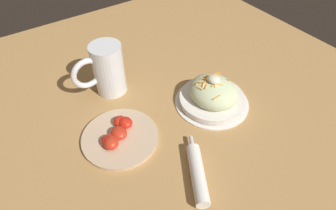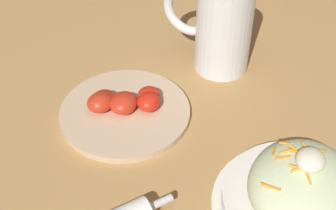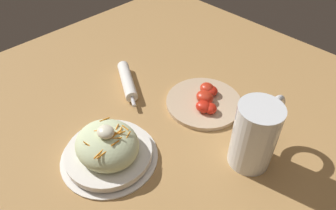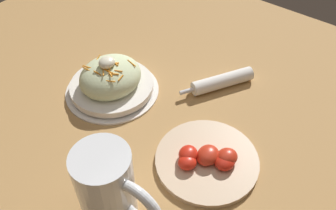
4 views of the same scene
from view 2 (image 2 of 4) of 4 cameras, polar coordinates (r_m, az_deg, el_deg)
name	(u,v)px [view 2 (image 2 of 4)]	position (r m, az deg, el deg)	size (l,w,h in m)	color
ground_plane	(247,145)	(0.76, 9.29, -4.65)	(1.43, 1.43, 0.00)	#B2844C
salad_plate	(301,193)	(0.67, 15.45, -9.97)	(0.23, 0.23, 0.10)	white
beer_mug	(221,29)	(0.86, 6.34, 8.96)	(0.10, 0.17, 0.17)	white
tomato_plate	(124,109)	(0.79, -5.18, -0.42)	(0.21, 0.21, 0.04)	#D1B28E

